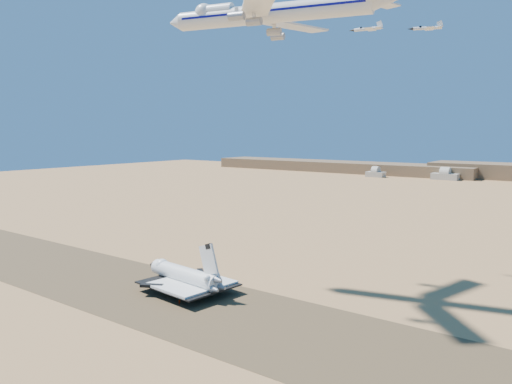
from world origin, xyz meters
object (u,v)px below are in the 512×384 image
Objects in this scene: shuttle at (184,277)px; crew_c at (179,302)px; chase_jet_d at (367,29)px; crew_b at (180,300)px; chase_jet_e at (427,28)px; crew_a at (182,297)px; carrier_747 at (264,14)px.

crew_c is (8.77, -11.23, -4.39)m from shuttle.
chase_jet_d is (33.70, 74.12, 93.27)m from shuttle.
crew_c reaches higher than crew_b.
crew_c is at bearing -136.49° from chase_jet_e.
crew_a is 144.45m from chase_jet_e.
chase_jet_d is (28.15, 80.96, 97.63)m from crew_a.
carrier_747 is 73.21m from chase_jet_e.
chase_jet_e is at bearing -27.98° from crew_b.
shuttle is 22.59× the size of crew_a.
chase_jet_d is at bearing -20.01° from crew_b.
crew_c is (-8.08, -35.90, -96.90)m from carrier_747.
carrier_747 is 52.25m from chase_jet_d.
carrier_747 is at bearing -3.79° from crew_a.
chase_jet_e is (53.65, 87.95, 93.45)m from shuttle.
crew_c is at bearing -116.47° from carrier_747.
shuttle is 123.81m from chase_jet_d.
chase_jet_e is (44.88, 99.18, 97.84)m from crew_c.
shuttle is 9.82m from crew_a.
carrier_747 reaches higher than crew_c.
shuttle is at bearing -122.85° from chase_jet_d.
shuttle is at bearing -143.53° from chase_jet_e.
chase_jet_d is (25.93, 83.90, 97.69)m from crew_b.
chase_jet_e reaches higher than crew_a.
shuttle is 139.09m from chase_jet_e.
crew_a is (-11.31, -31.51, -96.86)m from carrier_747.
shuttle reaches higher than crew_a.
chase_jet_d is at bearing -87.44° from crew_c.
chase_jet_d is (24.93, 85.35, 97.67)m from crew_c.
shuttle is 13.25m from crew_b.
carrier_747 is at bearing -142.32° from chase_jet_e.
crew_a is (5.54, -6.84, -4.35)m from shuttle.
chase_jet_d reaches higher than crew_c.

